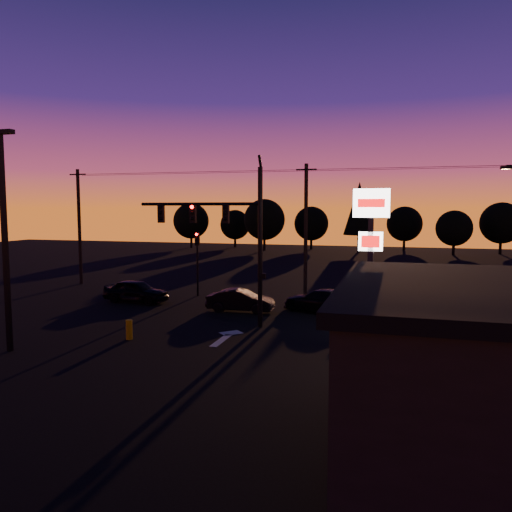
{
  "coord_description": "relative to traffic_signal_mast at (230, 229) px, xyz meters",
  "views": [
    {
      "loc": [
        8.08,
        -19.89,
        6.0
      ],
      "look_at": [
        1.0,
        5.0,
        3.5
      ],
      "focal_mm": 35.0,
      "sensor_mm": 36.0,
      "label": 1
    }
  ],
  "objects": [
    {
      "name": "tree_4",
      "position": [
        3.1,
        45.01,
        0.99
      ],
      "size": [
        4.18,
        4.18,
        9.5
      ],
      "color": "black",
      "rests_on": "ground"
    },
    {
      "name": "ground",
      "position": [
        0.1,
        -3.99,
        -4.94
      ],
      "size": [
        120.0,
        120.0,
        0.0
      ],
      "primitive_type": "plane",
      "color": "black",
      "rests_on": "ground"
    },
    {
      "name": "parking_lot_light",
      "position": [
        -7.4,
        -6.99,
        0.33
      ],
      "size": [
        1.25,
        0.3,
        9.14
      ],
      "color": "black",
      "rests_on": "ground"
    },
    {
      "name": "suv_parked",
      "position": [
        10.81,
        -7.36,
        -4.2
      ],
      "size": [
        3.65,
        5.72,
        1.47
      ],
      "primitive_type": "imported",
      "rotation": [
        0.0,
        0.0,
        -0.25
      ],
      "color": "black",
      "rests_on": "ground"
    },
    {
      "name": "bollard",
      "position": [
        -3.53,
        -3.96,
        -4.49
      ],
      "size": [
        0.3,
        0.3,
        0.9
      ],
      "primitive_type": "cylinder",
      "color": "#B69105",
      "rests_on": "ground"
    },
    {
      "name": "lane_arrow",
      "position": [
        0.6,
        -2.33,
        -4.93
      ],
      "size": [
        1.2,
        3.1,
        0.01
      ],
      "color": "beige",
      "rests_on": "ground"
    },
    {
      "name": "utility_pole_1",
      "position": [
        2.1,
        10.01,
        -0.34
      ],
      "size": [
        1.4,
        0.26,
        9.0
      ],
      "color": "black",
      "rests_on": "ground"
    },
    {
      "name": "tree_3",
      "position": [
        -3.9,
        48.01,
        -1.19
      ],
      "size": [
        4.95,
        4.95,
        6.22
      ],
      "color": "black",
      "rests_on": "ground"
    },
    {
      "name": "tree_6",
      "position": [
        15.1,
        44.01,
        -1.5
      ],
      "size": [
        4.54,
        4.54,
        5.71
      ],
      "color": "black",
      "rests_on": "ground"
    },
    {
      "name": "tree_5",
      "position": [
        9.1,
        50.01,
        -1.19
      ],
      "size": [
        4.95,
        4.95,
        6.22
      ],
      "color": "black",
      "rests_on": "ground"
    },
    {
      "name": "car_mid",
      "position": [
        -0.5,
        3.35,
        -4.29
      ],
      "size": [
        3.95,
        1.5,
        1.29
      ],
      "primitive_type": "imported",
      "rotation": [
        0.0,
        0.0,
        1.61
      ],
      "color": "black",
      "rests_on": "ground"
    },
    {
      "name": "utility_pole_0",
      "position": [
        -15.9,
        10.01,
        -0.34
      ],
      "size": [
        1.4,
        0.26,
        9.0
      ],
      "color": "black",
      "rests_on": "ground"
    },
    {
      "name": "car_left",
      "position": [
        -7.8,
        4.28,
        -4.22
      ],
      "size": [
        4.35,
        2.03,
        1.44
      ],
      "primitive_type": "imported",
      "rotation": [
        0.0,
        0.0,
        1.49
      ],
      "color": "black",
      "rests_on": "ground"
    },
    {
      "name": "tree_2",
      "position": [
        -9.9,
        44.01,
        -0.57
      ],
      "size": [
        5.77,
        5.78,
        7.26
      ],
      "color": "black",
      "rests_on": "ground"
    },
    {
      "name": "pylon_sign",
      "position": [
        7.1,
        -2.49,
        -0.02
      ],
      "size": [
        1.5,
        0.28,
        6.8
      ],
      "color": "black",
      "rests_on": "ground"
    },
    {
      "name": "car_right",
      "position": [
        4.06,
        4.36,
        -4.26
      ],
      "size": [
        5.05,
        3.69,
        1.36
      ],
      "primitive_type": "imported",
      "rotation": [
        0.0,
        0.0,
        -2.0
      ],
      "color": "black",
      "rests_on": "ground"
    },
    {
      "name": "tree_7",
      "position": [
        21.1,
        47.01,
        -0.88
      ],
      "size": [
        5.36,
        5.36,
        6.74
      ],
      "color": "black",
      "rests_on": "ground"
    },
    {
      "name": "power_wires",
      "position": [
        2.1,
        10.01,
        3.63
      ],
      "size": [
        36.0,
        1.22,
        0.07
      ],
      "color": "black",
      "rests_on": "ground"
    },
    {
      "name": "traffic_signal_mast",
      "position": [
        0.0,
        0.0,
        0.0
      ],
      "size": [
        6.79,
        0.52,
        8.58
      ],
      "color": "black",
      "rests_on": "ground"
    },
    {
      "name": "tree_1",
      "position": [
        -15.9,
        49.01,
        -1.5
      ],
      "size": [
        4.54,
        4.54,
        5.71
      ],
      "color": "black",
      "rests_on": "ground"
    },
    {
      "name": "secondary_signal",
      "position": [
        -4.9,
        7.49,
        -2.07
      ],
      "size": [
        0.3,
        0.31,
        4.35
      ],
      "color": "black",
      "rests_on": "ground"
    },
    {
      "name": "tree_0",
      "position": [
        -21.9,
        46.01,
        -0.88
      ],
      "size": [
        5.36,
        5.36,
        6.74
      ],
      "color": "black",
      "rests_on": "ground"
    }
  ]
}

